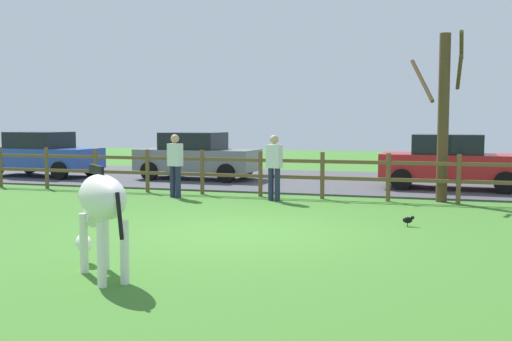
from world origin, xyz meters
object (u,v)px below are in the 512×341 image
object	(u,v)px
crow_on_grass	(408,220)
parked_car_blue	(42,154)
parked_car_grey	(197,155)
visitor_right_of_tree	(274,165)
visitor_left_of_tree	(175,163)
bare_tree	(443,114)
parked_car_red	(452,161)
zebra	(101,204)

from	to	relation	value
crow_on_grass	parked_car_blue	distance (m)	14.28
parked_car_grey	visitor_right_of_tree	size ratio (longest dim) A/B	2.46
visitor_left_of_tree	bare_tree	bearing A→B (deg)	9.83
bare_tree	parked_car_red	world-z (taller)	bare_tree
bare_tree	visitor_left_of_tree	bearing A→B (deg)	-170.17
visitor_left_of_tree	parked_car_grey	bearing A→B (deg)	105.57
zebra	visitor_right_of_tree	world-z (taller)	visitor_right_of_tree
zebra	parked_car_grey	xyz separation A→B (m)	(-3.65, 11.86, -0.08)
bare_tree	zebra	world-z (taller)	bare_tree
bare_tree	parked_car_blue	world-z (taller)	bare_tree
zebra	crow_on_grass	size ratio (longest dim) A/B	7.22
crow_on_grass	parked_car_red	xyz separation A→B (m)	(0.89, 6.41, 0.72)
zebra	parked_car_grey	size ratio (longest dim) A/B	0.38
zebra	visitor_right_of_tree	xyz separation A→B (m)	(0.18, 7.66, -0.02)
visitor_right_of_tree	bare_tree	bearing A→B (deg)	14.57
parked_car_grey	visitor_left_of_tree	size ratio (longest dim) A/B	2.46
bare_tree	visitor_left_of_tree	world-z (taller)	bare_tree
bare_tree	parked_car_red	distance (m)	2.93
parked_car_red	visitor_left_of_tree	bearing A→B (deg)	-151.46
zebra	parked_car_grey	world-z (taller)	parked_car_grey
parked_car_red	bare_tree	bearing A→B (deg)	-96.17
visitor_right_of_tree	zebra	bearing A→B (deg)	-91.36
zebra	parked_car_red	xyz separation A→B (m)	(4.45, 11.29, -0.08)
parked_car_grey	parked_car_blue	bearing A→B (deg)	-173.48
zebra	parked_car_blue	distance (m)	14.53
parked_car_grey	parked_car_red	bearing A→B (deg)	-3.97
zebra	parked_car_blue	size ratio (longest dim) A/B	0.38
parked_car_blue	visitor_right_of_tree	xyz separation A→B (m)	(9.41, -3.56, 0.06)
zebra	parked_car_red	world-z (taller)	parked_car_red
zebra	parked_car_blue	bearing A→B (deg)	129.43
parked_car_red	zebra	bearing A→B (deg)	-111.48
parked_car_blue	parked_car_grey	bearing A→B (deg)	6.52
parked_car_red	visitor_left_of_tree	distance (m)	7.84
parked_car_grey	bare_tree	bearing A→B (deg)	-22.06
bare_tree	parked_car_grey	world-z (taller)	bare_tree
bare_tree	zebra	bearing A→B (deg)	-115.60
visitor_right_of_tree	parked_car_red	bearing A→B (deg)	40.47
crow_on_grass	parked_car_red	size ratio (longest dim) A/B	0.05
zebra	crow_on_grass	world-z (taller)	zebra
crow_on_grass	parked_car_grey	world-z (taller)	parked_car_grey
parked_car_blue	visitor_left_of_tree	distance (m)	7.71
parked_car_red	visitor_right_of_tree	size ratio (longest dim) A/B	2.48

